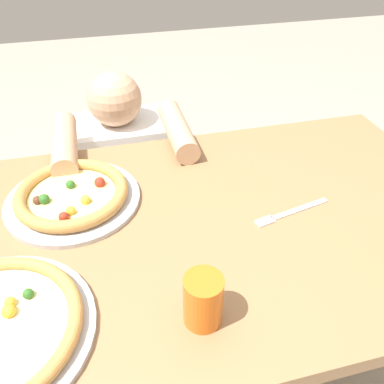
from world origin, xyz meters
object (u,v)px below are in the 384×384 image
(pizza_far, at_px, (72,196))
(diner_seated, at_px, (127,193))
(drink_cup_colored, at_px, (203,300))
(fork, at_px, (289,213))

(pizza_far, relative_size, diner_seated, 0.37)
(pizza_far, bearing_deg, drink_cup_colored, -60.90)
(fork, distance_m, diner_seated, 0.79)
(drink_cup_colored, xyz_separation_m, fork, (0.27, 0.23, -0.05))
(fork, height_order, diner_seated, diner_seated)
(drink_cup_colored, xyz_separation_m, diner_seated, (-0.07, 0.84, -0.39))
(pizza_far, relative_size, drink_cup_colored, 3.12)
(pizza_far, bearing_deg, diner_seated, 71.57)
(drink_cup_colored, relative_size, diner_seated, 0.12)
(pizza_far, height_order, fork, pizza_far)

